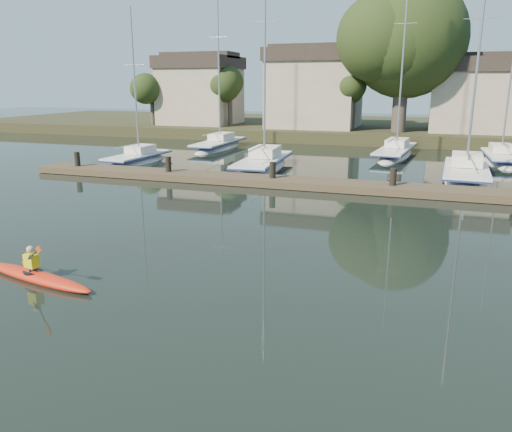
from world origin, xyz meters
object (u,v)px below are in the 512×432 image
(sailboat_5, at_px, (219,151))
(dock, at_px, (330,185))
(kayak, at_px, (36,274))
(sailboat_7, at_px, (500,165))
(sailboat_1, at_px, (263,172))
(sailboat_0, at_px, (138,165))
(sailboat_3, at_px, (465,183))
(sailboat_6, at_px, (395,158))

(sailboat_5, bearing_deg, dock, -48.27)
(kayak, relative_size, dock, 0.12)
(dock, bearing_deg, sailboat_7, 53.04)
(dock, height_order, sailboat_1, sailboat_1)
(kayak, relative_size, sailboat_1, 0.28)
(sailboat_0, bearing_deg, sailboat_1, 4.98)
(dock, relative_size, sailboat_7, 2.74)
(sailboat_1, bearing_deg, kayak, -93.73)
(sailboat_0, relative_size, sailboat_1, 0.74)
(dock, height_order, sailboat_0, sailboat_0)
(sailboat_3, distance_m, sailboat_5, 19.73)
(dock, distance_m, sailboat_6, 13.35)
(kayak, relative_size, sailboat_6, 0.27)
(sailboat_0, xyz_separation_m, sailboat_7, (22.88, 7.84, -0.01))
(kayak, relative_size, sailboat_3, 0.29)
(dock, bearing_deg, sailboat_1, 136.36)
(kayak, bearing_deg, dock, 81.03)
(kayak, relative_size, sailboat_5, 0.28)
(dock, xyz_separation_m, sailboat_6, (2.34, 13.14, -0.38))
(sailboat_3, relative_size, sailboat_7, 1.16)
(dock, bearing_deg, sailboat_0, 162.17)
(sailboat_5, bearing_deg, sailboat_3, -23.74)
(kayak, bearing_deg, sailboat_7, 72.63)
(sailboat_5, bearing_deg, sailboat_1, -51.63)
(sailboat_0, xyz_separation_m, sailboat_6, (16.01, 8.74, -0.00))
(sailboat_1, relative_size, sailboat_6, 0.95)
(sailboat_1, bearing_deg, sailboat_0, 179.69)
(sailboat_6, bearing_deg, sailboat_7, -1.58)
(kayak, bearing_deg, sailboat_1, 100.52)
(kayak, xyz_separation_m, sailboat_3, (11.83, 19.29, -0.37))
(sailboat_3, height_order, sailboat_7, sailboat_3)
(sailboat_7, bearing_deg, sailboat_1, -153.56)
(sailboat_1, distance_m, sailboat_3, 11.60)
(sailboat_6, bearing_deg, sailboat_1, -125.70)
(sailboat_3, xyz_separation_m, sailboat_6, (-4.22, 8.19, 0.03))
(kayak, xyz_separation_m, sailboat_6, (7.61, 27.49, -0.34))
(kayak, distance_m, sailboat_3, 22.64)
(dock, distance_m, sailboat_0, 14.37)
(sailboat_3, xyz_separation_m, sailboat_5, (-18.00, 8.07, 0.03))
(dock, xyz_separation_m, sailboat_7, (9.21, 12.24, -0.39))
(sailboat_0, xyz_separation_m, sailboat_3, (20.23, 0.55, -0.04))
(sailboat_1, height_order, sailboat_7, sailboat_1)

